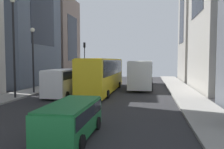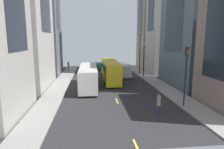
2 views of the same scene
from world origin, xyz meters
The scene contains 16 objects.
ground_plane centered at (0.00, 0.00, 0.00)m, with size 42.98×42.98×0.00m, color #28282B.
sidewalk_west centered at (-8.07, 0.00, 0.07)m, with size 2.85×44.00×0.15m, color gray.
sidewalk_east centered at (8.07, 0.00, 0.07)m, with size 2.85×44.00×0.15m, color gray.
lane_stripe_0 centered at (0.00, -21.00, 0.01)m, with size 0.16×2.00×0.01m, color yellow.
lane_stripe_1 centered at (0.00, -10.50, 0.01)m, with size 0.16×2.00×0.01m, color yellow.
lane_stripe_2 centered at (0.00, 0.00, 0.01)m, with size 0.16×2.00×0.01m, color yellow.
lane_stripe_3 centered at (0.00, 10.50, 0.01)m, with size 0.16×2.00×0.01m, color yellow.
building_east_0 centered at (13.33, -14.70, 7.46)m, with size 7.34×9.04×14.92m.
city_bus_white centered at (-3.49, -3.47, 2.01)m, with size 2.81×11.18×3.35m.
streetcar_yellow centered at (0.40, 1.61, 2.12)m, with size 2.70×12.42×3.59m.
delivery_van_white centered at (3.54, 5.10, 1.51)m, with size 2.25×5.29×2.58m.
car_green_0 centered at (-1.16, 15.68, 0.92)m, with size 1.96×4.29×1.56m.
pedestrian_crossing_mid centered at (3.58, -15.20, 1.12)m, with size 0.36×0.36×2.12m.
traffic_light_near_corner centered at (7.04, -13.51, 4.59)m, with size 0.32×0.44×6.45m.
streetlamp_near centered at (7.14, 7.23, 5.33)m, with size 0.44×0.44×8.67m.
streetlamp_far centered at (7.14, 4.05, 4.21)m, with size 0.44×0.44×6.57m.
Camera 1 is at (-4.59, 24.89, 3.42)m, focal length 35.57 mm.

